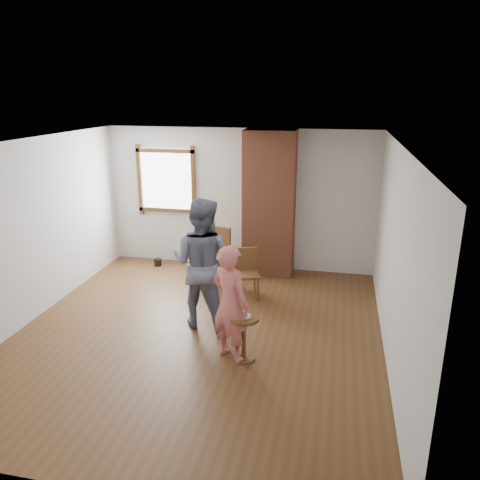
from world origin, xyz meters
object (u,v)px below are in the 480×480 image
Objects in this scene: side_table at (244,330)px; man at (202,263)px; person_pink at (230,303)px; stoneware_crock at (205,263)px; dining_chair_right at (246,270)px; dining_chair_left at (215,253)px.

man is (-0.76, 0.81, 0.53)m from side_table.
stoneware_crock is at bearing -37.85° from person_pink.
side_table is at bearing -153.23° from person_pink.
person_pink is (-0.17, 0.01, 0.35)m from side_table.
stoneware_crock is 1.98m from man.
person_pink reaches higher than side_table.
stoneware_crock is at bearing -66.39° from man.
man is (-0.42, -1.05, 0.48)m from dining_chair_right.
side_table is 0.39m from person_pink.
dining_chair_left reaches higher than side_table.
man is (0.49, -1.79, 0.69)m from stoneware_crock.
dining_chair_left is at bearing -46.72° from stoneware_crock.
side_table is (0.34, -1.86, -0.05)m from dining_chair_right.
person_pink is at bearing -105.00° from dining_chair_right.
dining_chair_left is 2.51m from side_table.
dining_chair_right is 1.23m from man.
person_pink is (0.17, -1.85, 0.29)m from dining_chair_right.
stoneware_crock is 0.49× the size of dining_chair_left.
dining_chair_right is at bearing -39.01° from stoneware_crock.
stoneware_crock is 0.33× the size of person_pink.
person_pink is (0.81, -2.30, 0.19)m from dining_chair_left.
person_pink is at bearing 134.70° from man.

